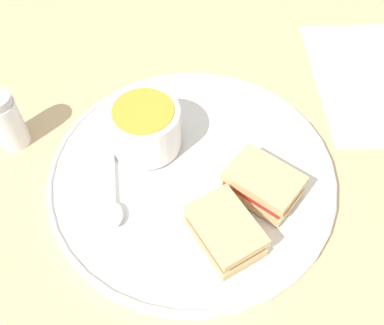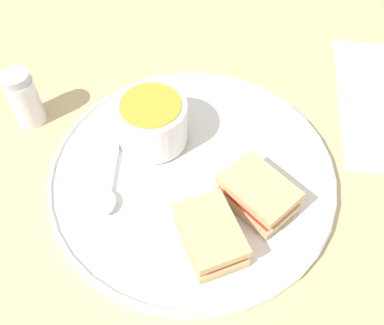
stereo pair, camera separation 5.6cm
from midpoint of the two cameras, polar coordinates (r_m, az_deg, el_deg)
ground_plane at (r=0.59m, az=-2.72°, el=-2.23°), size 2.40×2.40×0.00m
plate at (r=0.58m, az=-2.75°, el=-1.71°), size 0.37×0.37×0.02m
soup_bowl at (r=0.58m, az=-8.75°, el=4.31°), size 0.09×0.09×0.06m
spoon at (r=0.55m, az=-12.83°, el=-5.86°), size 0.06×0.11×0.01m
sandwich_half_near at (r=0.51m, az=1.03°, el=-8.93°), size 0.10×0.10×0.04m
sandwich_half_far at (r=0.54m, az=6.09°, el=-2.92°), size 0.10×0.09×0.04m
salt_shaker at (r=0.65m, az=-24.84°, el=4.67°), size 0.04×0.04×0.09m
menu_sheet at (r=0.75m, az=20.17°, el=9.77°), size 0.27×0.32×0.00m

